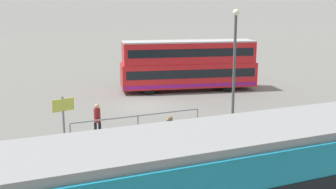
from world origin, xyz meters
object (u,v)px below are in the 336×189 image
at_px(pedestrian_near_railing, 97,119).
at_px(street_lamp, 235,56).
at_px(double_decker_bus, 188,65).
at_px(info_sign, 63,113).
at_px(pedestrian_crossing, 170,131).

bearing_deg(pedestrian_near_railing, street_lamp, -176.18).
height_order(double_decker_bus, street_lamp, street_lamp).
bearing_deg(info_sign, double_decker_bus, -138.90).
height_order(pedestrian_crossing, info_sign, info_sign).
distance_m(pedestrian_crossing, street_lamp, 7.10).
bearing_deg(double_decker_bus, pedestrian_near_railing, 44.27).
bearing_deg(double_decker_bus, info_sign, 41.10).
height_order(pedestrian_near_railing, street_lamp, street_lamp).
xyz_separation_m(info_sign, street_lamp, (-9.71, -1.04, 2.04)).
bearing_deg(street_lamp, pedestrian_crossing, 33.19).
xyz_separation_m(double_decker_bus, street_lamp, (1.30, 8.56, 1.73)).
height_order(info_sign, street_lamp, street_lamp).
relative_size(info_sign, street_lamp, 0.38).
distance_m(pedestrian_near_railing, info_sign, 1.85).
xyz_separation_m(double_decker_bus, pedestrian_crossing, (6.78, 12.15, -1.00)).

